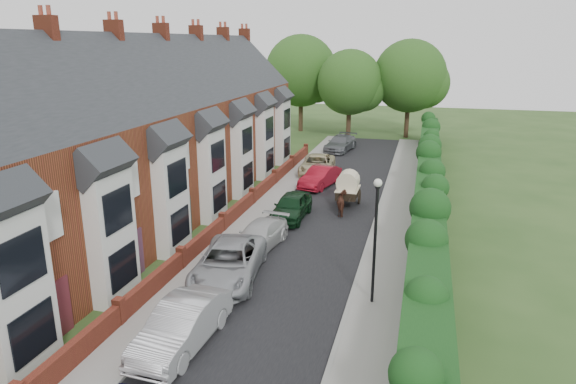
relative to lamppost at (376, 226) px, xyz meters
name	(u,v)px	position (x,y,z in m)	size (l,w,h in m)	color
ground	(259,347)	(-3.40, -4.00, -3.30)	(140.00, 140.00, 0.00)	#2D4C1E
road	(313,233)	(-3.90, 7.00, -3.29)	(6.00, 58.00, 0.02)	black
pavement_hedge_side	(390,240)	(0.20, 7.00, -3.24)	(2.20, 58.00, 0.12)	gray
pavement_house_side	(246,226)	(-7.75, 7.00, -3.24)	(1.70, 58.00, 0.12)	gray
kerb_hedge_side	(370,238)	(-0.85, 7.00, -3.23)	(0.18, 58.00, 0.13)	gray
kerb_house_side	(260,227)	(-6.95, 7.00, -3.23)	(0.18, 58.00, 0.13)	gray
hedge	(428,215)	(2.00, 7.00, -1.70)	(2.10, 58.00, 2.85)	#133C16
terrace_row	(126,146)	(-14.27, 5.98, 1.18)	(9.05, 40.50, 11.50)	brown
garden_wall_row	(223,224)	(-8.75, 6.00, -2.84)	(0.35, 40.35, 1.10)	maroon
lamppost	(376,226)	(0.00, 0.00, 0.00)	(0.32, 0.32, 5.16)	black
tree_far_left	(353,84)	(-6.05, 36.08, 2.41)	(7.14, 6.80, 9.29)	#332316
tree_far_right	(413,78)	(-0.01, 38.08, 3.02)	(7.98, 7.60, 10.31)	#332316
tree_far_back	(305,73)	(-11.99, 39.08, 3.32)	(8.40, 8.00, 10.82)	#332316
car_silver_a	(182,325)	(-5.94, -4.60, -2.51)	(1.66, 4.77, 1.57)	silver
car_silver_b	(228,263)	(-6.30, 0.61, -2.51)	(2.61, 5.67, 1.58)	#A0A2A7
car_white	(259,236)	(-6.12, 4.38, -2.65)	(1.80, 4.43, 1.29)	silver
car_green	(291,206)	(-5.68, 9.08, -2.55)	(1.77, 4.41, 1.50)	black
car_red	(320,177)	(-5.43, 16.25, -2.57)	(1.53, 4.40, 1.45)	maroon
car_beige	(317,165)	(-6.40, 19.80, -2.56)	(2.46, 5.33, 1.48)	beige
car_grey	(340,143)	(-6.09, 29.00, -2.57)	(2.05, 5.04, 1.46)	slate
horse	(343,204)	(-2.86, 10.53, -2.59)	(0.76, 1.66, 1.40)	#4B271B
horse_cart	(348,186)	(-2.86, 12.33, -1.99)	(1.43, 3.16, 2.28)	black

